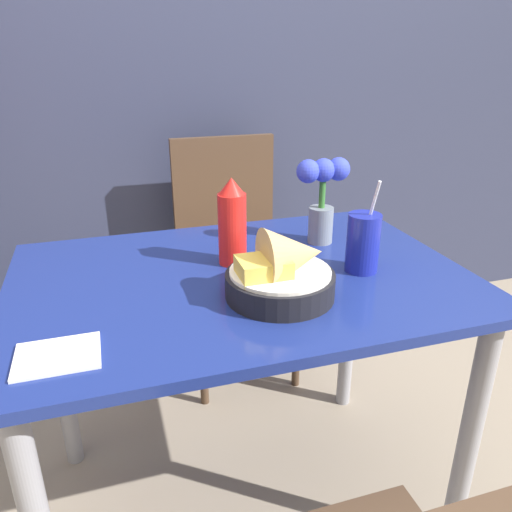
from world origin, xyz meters
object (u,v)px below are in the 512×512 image
at_px(chair_far_window, 230,236).
at_px(flower_vase, 322,192).
at_px(food_basket, 284,272).
at_px(ketchup_bottle, 232,223).
at_px(drink_cup, 363,245).

relative_size(chair_far_window, flower_vase, 3.93).
distance_m(chair_far_window, food_basket, 0.90).
bearing_deg(food_basket, chair_far_window, 83.20).
relative_size(chair_far_window, ketchup_bottle, 4.20).
xyz_separation_m(drink_cup, flower_vase, (-0.02, 0.20, 0.08)).
distance_m(chair_far_window, drink_cup, 0.84).
bearing_deg(food_basket, drink_cup, 17.28).
height_order(chair_far_window, flower_vase, flower_vase).
bearing_deg(chair_far_window, food_basket, -96.80).
xyz_separation_m(chair_far_window, ketchup_bottle, (-0.16, -0.66, 0.29)).
bearing_deg(ketchup_bottle, flower_vase, 14.31).
distance_m(ketchup_bottle, flower_vase, 0.28).
xyz_separation_m(ketchup_bottle, flower_vase, (0.27, 0.07, 0.04)).
height_order(drink_cup, flower_vase, flower_vase).
bearing_deg(flower_vase, drink_cup, -85.54).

